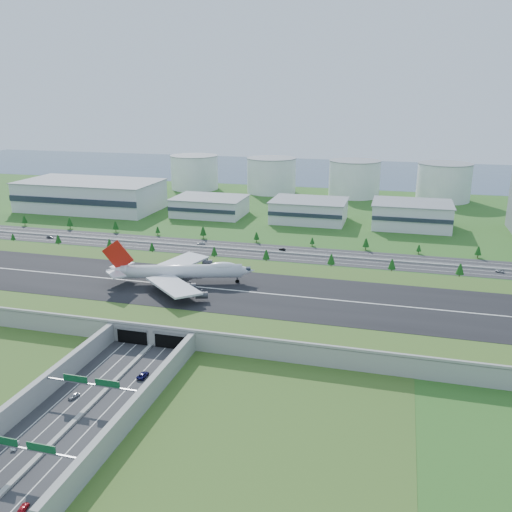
% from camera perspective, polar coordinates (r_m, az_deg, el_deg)
% --- Properties ---
extents(ground, '(1200.00, 1200.00, 0.00)m').
position_cam_1_polar(ground, '(273.25, -6.40, -4.85)').
color(ground, '#264916').
rests_on(ground, ground).
extents(airfield_deck, '(520.00, 100.00, 9.20)m').
position_cam_1_polar(airfield_deck, '(271.68, -6.44, -4.05)').
color(airfield_deck, gray).
rests_on(airfield_deck, ground).
extents(underpass_road, '(38.80, 120.40, 8.00)m').
position_cam_1_polar(underpass_road, '(192.38, -17.51, -14.39)').
color(underpass_road, '#28282B').
rests_on(underpass_road, ground).
extents(sign_gantry_near, '(38.70, 0.70, 9.80)m').
position_cam_1_polar(sign_gantry_near, '(193.77, -16.91, -12.88)').
color(sign_gantry_near, gray).
rests_on(sign_gantry_near, ground).
extents(sign_gantry_far, '(38.70, 0.70, 9.80)m').
position_cam_1_polar(sign_gantry_far, '(170.08, -23.33, -18.18)').
color(sign_gantry_far, gray).
rests_on(sign_gantry_far, ground).
extents(north_expressway, '(560.00, 36.00, 0.12)m').
position_cam_1_polar(north_expressway, '(358.41, -0.93, 0.59)').
color(north_expressway, '#28282B').
rests_on(north_expressway, ground).
extents(tree_row, '(509.25, 48.76, 8.50)m').
position_cam_1_polar(tree_row, '(354.22, 0.11, 1.22)').
color(tree_row, '#3D2819').
rests_on(tree_row, ground).
extents(hangar_west, '(120.00, 60.00, 25.00)m').
position_cam_1_polar(hangar_west, '(504.74, -17.00, 6.11)').
color(hangar_west, silver).
rests_on(hangar_west, ground).
extents(hangar_mid_a, '(58.00, 42.00, 15.00)m').
position_cam_1_polar(hangar_mid_a, '(462.39, -4.88, 5.22)').
color(hangar_mid_a, silver).
rests_on(hangar_mid_a, ground).
extents(hangar_mid_b, '(58.00, 42.00, 17.00)m').
position_cam_1_polar(hangar_mid_b, '(441.11, 5.60, 4.76)').
color(hangar_mid_b, silver).
rests_on(hangar_mid_b, ground).
extents(hangar_mid_c, '(58.00, 42.00, 19.00)m').
position_cam_1_polar(hangar_mid_c, '(435.51, 16.07, 4.15)').
color(hangar_mid_c, silver).
rests_on(hangar_mid_c, ground).
extents(fuel_tank_a, '(50.00, 50.00, 35.00)m').
position_cam_1_polar(fuel_tank_a, '(592.24, -6.48, 8.73)').
color(fuel_tank_a, silver).
rests_on(fuel_tank_a, ground).
extents(fuel_tank_b, '(50.00, 50.00, 35.00)m').
position_cam_1_polar(fuel_tank_b, '(567.01, 1.64, 8.47)').
color(fuel_tank_b, silver).
rests_on(fuel_tank_b, ground).
extents(fuel_tank_c, '(50.00, 50.00, 35.00)m').
position_cam_1_polar(fuel_tank_c, '(553.81, 10.31, 8.00)').
color(fuel_tank_c, silver).
rests_on(fuel_tank_c, ground).
extents(fuel_tank_d, '(50.00, 50.00, 35.00)m').
position_cam_1_polar(fuel_tank_d, '(553.49, 19.17, 7.34)').
color(fuel_tank_d, silver).
rests_on(fuel_tank_d, ground).
extents(bay_water, '(1200.00, 260.00, 0.06)m').
position_cam_1_polar(bay_water, '(728.91, 7.48, 8.84)').
color(bay_water, '#324760').
rests_on(bay_water, ground).
extents(boeing_747, '(73.35, 68.31, 23.35)m').
position_cam_1_polar(boeing_747, '(274.05, -7.94, -1.59)').
color(boeing_747, silver).
rests_on(boeing_747, airfield_deck).
extents(car_0, '(3.02, 4.71, 1.49)m').
position_cam_1_polar(car_0, '(201.83, -18.61, -13.77)').
color(car_0, '#B0B0B5').
rests_on(car_0, ground).
extents(car_1, '(2.99, 4.47, 1.39)m').
position_cam_1_polar(car_1, '(183.72, -24.06, -17.75)').
color(car_1, silver).
rests_on(car_1, ground).
extents(car_2, '(2.90, 6.03, 1.66)m').
position_cam_1_polar(car_2, '(208.13, -11.82, -12.17)').
color(car_2, '#0E0E46').
rests_on(car_2, ground).
extents(car_3, '(2.80, 4.90, 1.34)m').
position_cam_1_polar(car_3, '(160.76, -23.35, -23.22)').
color(car_3, maroon).
rests_on(car_3, ground).
extents(car_4, '(5.21, 2.61, 1.70)m').
position_cam_1_polar(car_4, '(415.34, -20.87, 1.88)').
color(car_4, '#505054').
rests_on(car_4, ground).
extents(car_5, '(4.79, 2.73, 1.49)m').
position_cam_1_polar(car_5, '(358.44, 2.79, 0.71)').
color(car_5, black).
rests_on(car_5, ground).
extents(car_6, '(5.54, 3.85, 1.41)m').
position_cam_1_polar(car_6, '(345.17, 24.31, -1.47)').
color(car_6, silver).
rests_on(car_6, ground).
extents(car_7, '(6.16, 3.97, 1.66)m').
position_cam_1_polar(car_7, '(374.53, -5.84, 1.37)').
color(car_7, silver).
rests_on(car_7, ground).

